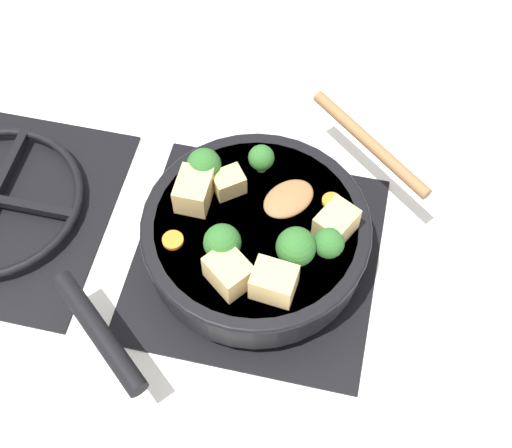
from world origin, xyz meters
The scene contains 16 objects.
ground_plane centered at (0.00, 0.00, 0.00)m, with size 2.40×2.40×0.00m, color white.
front_burner_grate centered at (0.00, 0.00, 0.01)m, with size 0.31×0.31×0.03m.
skillet_pan centered at (0.00, 0.00, 0.06)m, with size 0.37×0.35×0.06m.
wooden_spoon centered at (0.09, -0.08, 0.09)m, with size 0.22×0.21×0.02m.
tofu_cube_center_large centered at (-0.08, 0.01, 0.10)m, with size 0.05×0.04×0.04m, color #DBB770.
tofu_cube_near_handle centered at (-0.08, -0.04, 0.10)m, with size 0.05×0.04×0.04m, color #DBB770.
tofu_cube_east_chunk centered at (0.04, 0.04, 0.10)m, with size 0.04×0.03×0.03m, color #DBB770.
tofu_cube_west_chunk centered at (0.02, 0.08, 0.10)m, with size 0.05×0.04×0.04m, color #DBB770.
tofu_cube_back_piece centered at (0.01, -0.09, 0.10)m, with size 0.05×0.04×0.04m, color #DBB770.
broccoli_floret_near_spoon centered at (-0.04, -0.05, 0.11)m, with size 0.05×0.05×0.05m.
broccoli_floret_center_top centered at (0.08, 0.01, 0.11)m, with size 0.03×0.03×0.04m.
broccoli_floret_east_rim centered at (-0.02, -0.09, 0.11)m, with size 0.04×0.04×0.04m.
broccoli_floret_west_rim centered at (-0.05, 0.03, 0.11)m, with size 0.04×0.04×0.05m.
broccoli_floret_north_edge centered at (0.05, 0.08, 0.11)m, with size 0.04×0.04×0.05m.
carrot_slice_orange_thin centered at (-0.04, 0.09, 0.09)m, with size 0.03×0.03×0.01m, color orange.
carrot_slice_near_center centered at (0.05, -0.08, 0.09)m, with size 0.02×0.02×0.01m, color orange.
Camera 1 is at (-0.43, -0.10, 0.81)m, focal length 50.00 mm.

